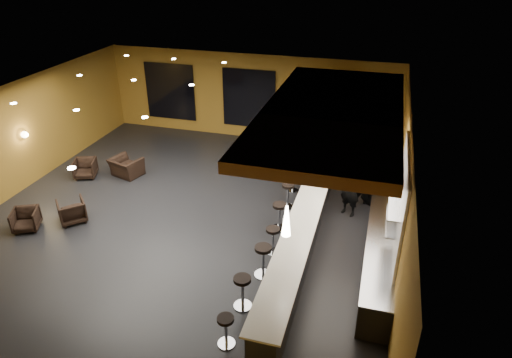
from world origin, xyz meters
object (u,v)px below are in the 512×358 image
(staff_b, at_px, (369,180))
(armchair_a, at_px, (26,220))
(bar_counter, at_px, (301,240))
(armchair_d, at_px, (126,167))
(prep_counter, at_px, (380,244))
(bar_stool_5, at_px, (288,193))
(pendant_0, at_px, (286,221))
(armchair_b, at_px, (72,211))
(staff_c, at_px, (372,181))
(pendant_1, at_px, (308,168))
(bar_stool_6, at_px, (293,178))
(bar_stool_2, at_px, (263,257))
(bar_stool_1, at_px, (242,288))
(bar_stool_3, at_px, (273,237))
(staff_a, at_px, (351,189))
(bar_stool_4, at_px, (279,213))
(armchair_c, at_px, (85,168))
(column, at_px, (329,132))
(pendant_2, at_px, (323,132))
(bar_stool_0, at_px, (226,327))

(staff_b, relative_size, armchair_a, 2.68)
(bar_counter, height_order, armchair_d, bar_counter)
(prep_counter, distance_m, bar_stool_5, 3.40)
(pendant_0, bearing_deg, armchair_b, 165.19)
(armchair_b, bearing_deg, staff_c, 158.06)
(pendant_1, xyz_separation_m, armchair_b, (-6.84, -0.69, -2.01))
(bar_counter, distance_m, bar_stool_6, 3.53)
(bar_stool_2, relative_size, bar_stool_6, 1.21)
(armchair_d, bearing_deg, bar_stool_5, -168.81)
(armchair_d, bearing_deg, bar_stool_1, 155.61)
(armchair_b, distance_m, armchair_d, 3.08)
(prep_counter, xyz_separation_m, bar_stool_2, (-2.74, -1.55, 0.13))
(bar_counter, bearing_deg, bar_stool_5, 110.18)
(pendant_0, xyz_separation_m, bar_stool_3, (-0.74, 1.92, -1.86))
(bar_stool_6, bearing_deg, staff_a, -26.32)
(staff_c, relative_size, bar_stool_3, 1.95)
(staff_a, distance_m, bar_stool_3, 3.10)
(staff_c, height_order, bar_stool_6, staff_c)
(bar_counter, relative_size, prep_counter, 1.33)
(staff_a, bearing_deg, bar_stool_4, -119.47)
(armchair_b, xyz_separation_m, armchair_c, (-1.30, 2.57, -0.01))
(pendant_0, xyz_separation_m, bar_stool_6, (-0.92, 5.40, -1.89))
(bar_stool_5, distance_m, bar_stool_6, 1.07)
(column, relative_size, pendant_2, 5.00)
(armchair_b, bearing_deg, bar_counter, 136.92)
(armchair_b, xyz_separation_m, bar_stool_6, (5.92, 3.60, 0.11))
(armchair_d, height_order, bar_stool_0, bar_stool_0)
(staff_c, distance_m, armchair_b, 9.16)
(bar_stool_5, bearing_deg, prep_counter, -32.72)
(bar_stool_0, bearing_deg, bar_stool_2, 86.17)
(staff_c, distance_m, armchair_d, 8.44)
(column, relative_size, bar_stool_2, 4.03)
(staff_b, bearing_deg, bar_stool_3, -138.55)
(armchair_b, xyz_separation_m, bar_stool_0, (5.94, -3.19, 0.13))
(bar_counter, height_order, pendant_2, pendant_2)
(column, distance_m, bar_stool_0, 8.13)
(armchair_b, height_order, bar_stool_6, bar_stool_6)
(pendant_1, bearing_deg, armchair_b, -174.21)
(armchair_c, xyz_separation_m, bar_stool_4, (7.30, -1.29, 0.19))
(bar_stool_0, xyz_separation_m, bar_stool_4, (0.06, 4.47, 0.05))
(bar_stool_2, bearing_deg, bar_stool_5, 92.00)
(bar_stool_3, xyz_separation_m, bar_stool_4, (-0.10, 1.17, 0.03))
(staff_b, relative_size, bar_stool_1, 2.27)
(bar_counter, bearing_deg, staff_c, 64.44)
(column, distance_m, bar_stool_2, 5.82)
(pendant_2, relative_size, armchair_a, 0.99)
(prep_counter, xyz_separation_m, bar_stool_3, (-2.74, -0.58, 0.06))
(prep_counter, height_order, bar_stool_0, prep_counter)
(staff_b, distance_m, bar_stool_4, 3.07)
(column, height_order, armchair_a, column)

